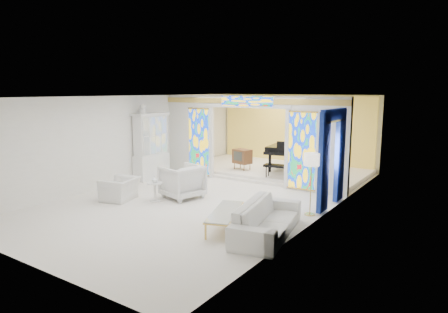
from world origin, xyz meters
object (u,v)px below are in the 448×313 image
Objects in this scene: china_cabinet at (151,147)px; sofa at (267,219)px; tv_console at (242,156)px; coffee_table at (225,212)px; armchair_left at (120,189)px; armchair_right at (182,181)px; grand_piano at (295,150)px.

china_cabinet is 6.81m from sofa.
china_cabinet is 3.45m from tv_console.
china_cabinet is 5.94m from coffee_table.
sofa is (4.93, -0.16, 0.05)m from armchair_left.
grand_piano is at bearing 178.66° from armchair_right.
armchair_right is at bearing -113.63° from grand_piano.
tv_console is at bearing 117.41° from coffee_table.
china_cabinet is 2.49× the size of armchair_right.
tv_console reaches higher than armchair_left.
armchair_right is at bearing -28.43° from china_cabinet.
sofa is at bearing 72.57° from armchair_left.
china_cabinet reaches higher than armchair_right.
coffee_table is at bearing 70.28° from armchair_left.
armchair_right is at bearing 115.85° from armchair_left.
china_cabinet is at bearing -170.22° from armchair_left.
armchair_left is at bearing 175.88° from coffee_table.
coffee_table is (2.52, -1.48, -0.12)m from armchair_right.
grand_piano is at bearing 7.09° from sofa.
armchair_right reaches higher than sofa.
coffee_table is at bearing 85.05° from sofa.
tv_console is at bearing -161.62° from armchair_right.
china_cabinet is 3.50× the size of tv_console.
grand_piano is (-2.16, 6.36, 0.58)m from sofa.
grand_piano is (4.01, 3.59, -0.22)m from china_cabinet.
china_cabinet reaches higher than armchair_left.
sofa is at bearing -24.19° from china_cabinet.
armchair_right is at bearing -72.23° from tv_console.
armchair_left is 3.89m from coffee_table.
sofa is at bearing -79.16° from grand_piano.
armchair_left is 6.82m from grand_piano.
grand_piano is 2.02m from tv_console.
china_cabinet reaches higher than tv_console.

